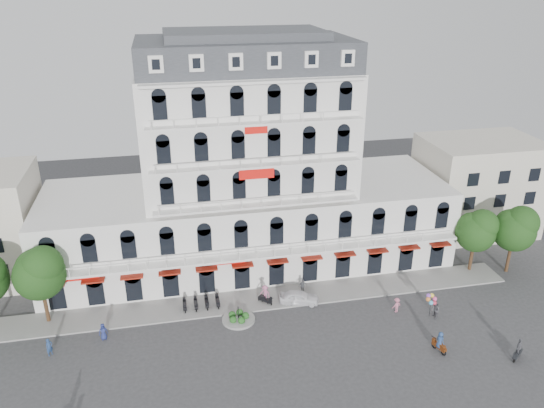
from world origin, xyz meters
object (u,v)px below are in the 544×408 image
(rider_east, at_px, (440,342))
(balloon_vendor, at_px, (434,306))
(parked_car, at_px, (299,297))
(rider_center, at_px, (265,294))
(rider_northeast, at_px, (519,349))

(rider_east, bearing_deg, balloon_vendor, -39.47)
(parked_car, distance_m, rider_center, 3.50)
(parked_car, relative_size, rider_east, 1.93)
(rider_northeast, xyz_separation_m, rider_center, (-19.95, 12.66, 0.08))
(rider_east, bearing_deg, rider_center, 35.25)
(rider_northeast, bearing_deg, rider_east, -56.95)
(rider_east, xyz_separation_m, rider_northeast, (6.19, -2.31, 0.08))
(rider_east, distance_m, balloon_vendor, 5.19)
(rider_east, distance_m, rider_center, 17.21)
(balloon_vendor, bearing_deg, rider_east, -111.67)
(parked_car, relative_size, balloon_vendor, 1.64)
(balloon_vendor, bearing_deg, rider_northeast, -59.05)
(rider_northeast, relative_size, rider_center, 1.00)
(parked_car, bearing_deg, rider_center, 96.82)
(rider_northeast, bearing_deg, rider_center, -68.89)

